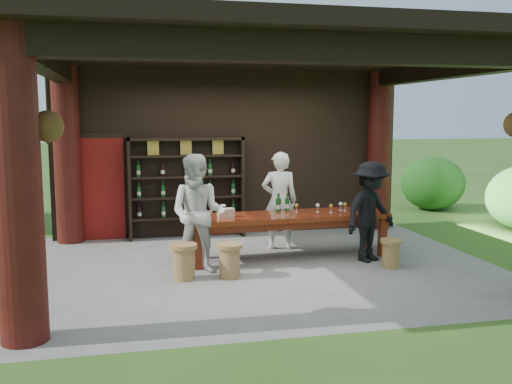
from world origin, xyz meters
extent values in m
plane|color=#2D5119|center=(0.00, 0.00, 0.00)|extent=(90.00, 90.00, 0.00)
cube|color=slate|center=(0.00, 0.00, -0.05)|extent=(7.40, 5.90, 0.10)
cube|color=black|center=(0.00, 2.75, 1.65)|extent=(7.00, 0.18, 3.30)
cube|color=maroon|center=(-2.60, 2.65, 1.00)|extent=(0.95, 0.06, 2.00)
cylinder|color=#380C0A|center=(-3.15, -2.40, 1.65)|extent=(0.50, 0.50, 3.30)
cylinder|color=#380C0A|center=(-3.15, 2.55, 1.65)|extent=(0.50, 0.50, 3.30)
cylinder|color=#380C0A|center=(3.15, 2.55, 1.65)|extent=(0.50, 0.50, 3.30)
cube|color=black|center=(0.00, -2.40, 3.15)|extent=(6.70, 0.35, 0.35)
cube|color=black|center=(-3.15, 0.00, 3.15)|extent=(0.30, 5.20, 0.30)
cube|color=black|center=(3.15, 0.00, 3.15)|extent=(0.30, 5.20, 0.30)
cube|color=black|center=(0.00, 0.00, 3.40)|extent=(7.50, 6.00, 0.20)
cylinder|color=black|center=(-2.85, -2.20, 2.62)|extent=(0.01, 0.01, 0.75)
cone|color=black|center=(-2.85, -2.20, 2.17)|extent=(0.32, 0.32, 0.18)
sphere|color=#1E5919|center=(-2.85, -2.20, 2.28)|extent=(0.34, 0.34, 0.34)
cube|color=#601E0D|center=(0.57, 0.48, 0.71)|extent=(3.47, 1.05, 0.08)
cube|color=#601E0D|center=(0.57, 0.48, 0.61)|extent=(3.26, 0.89, 0.12)
cube|color=#601E0D|center=(-1.00, 0.06, 0.34)|extent=(0.13, 0.13, 0.67)
cube|color=#601E0D|center=(2.18, 0.22, 0.34)|extent=(0.13, 0.13, 0.67)
cube|color=#601E0D|center=(-1.04, 0.74, 0.34)|extent=(0.13, 0.13, 0.67)
cube|color=#601E0D|center=(2.14, 0.90, 0.34)|extent=(0.13, 0.13, 0.67)
cylinder|color=olive|center=(-0.60, -0.50, 0.23)|extent=(0.31, 0.31, 0.45)
cylinder|color=olive|center=(-0.60, -0.50, 0.48)|extent=(0.39, 0.39, 0.06)
cylinder|color=olive|center=(1.99, -0.50, 0.20)|extent=(0.27, 0.27, 0.40)
cylinder|color=olive|center=(1.99, -0.50, 0.43)|extent=(0.35, 0.35, 0.05)
cylinder|color=olive|center=(-1.28, -0.45, 0.23)|extent=(0.32, 0.32, 0.47)
cylinder|color=olive|center=(-1.28, -0.45, 0.50)|extent=(0.40, 0.40, 0.06)
imported|color=white|center=(0.60, 1.16, 0.88)|extent=(0.70, 0.52, 1.76)
imported|color=beige|center=(-1.01, -0.11, 0.91)|extent=(1.07, 0.95, 1.82)
imported|color=black|center=(1.83, -0.04, 0.83)|extent=(1.23, 1.03, 1.66)
cube|color=#BF6672|center=(-0.50, 0.42, 0.82)|extent=(0.27, 0.19, 0.14)
ellipsoid|color=#194C14|center=(5.52, 4.47, 0.58)|extent=(1.60, 1.60, 1.36)
camera|label=1|loc=(-2.00, -8.63, 2.39)|focal=40.00mm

